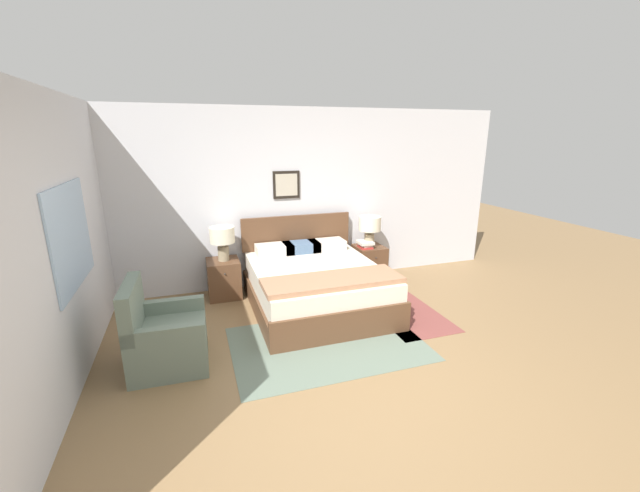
% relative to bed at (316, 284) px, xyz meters
% --- Properties ---
extents(ground_plane, '(16.00, 16.00, 0.00)m').
position_rel_bed_xyz_m(ground_plane, '(-0.18, -1.82, -0.31)').
color(ground_plane, olive).
extents(wall_back, '(7.13, 0.09, 2.60)m').
position_rel_bed_xyz_m(wall_back, '(-0.18, 1.04, 0.99)').
color(wall_back, silver).
rests_on(wall_back, ground_plane).
extents(wall_left, '(0.08, 5.23, 2.60)m').
position_rel_bed_xyz_m(wall_left, '(-2.58, -0.41, 0.99)').
color(wall_left, silver).
rests_on(wall_left, ground_plane).
extents(area_rug_main, '(2.07, 1.41, 0.01)m').
position_rel_bed_xyz_m(area_rug_main, '(-0.18, -0.97, -0.31)').
color(area_rug_main, slate).
rests_on(area_rug_main, ground_plane).
extents(area_rug_bedside, '(0.79, 1.29, 0.01)m').
position_rel_bed_xyz_m(area_rug_bedside, '(1.04, -0.60, -0.31)').
color(area_rug_bedside, brown).
rests_on(area_rug_bedside, ground_plane).
extents(bed, '(1.65, 1.96, 1.06)m').
position_rel_bed_xyz_m(bed, '(0.00, 0.00, 0.00)').
color(bed, brown).
rests_on(bed, ground_plane).
extents(armchair, '(0.73, 0.77, 0.88)m').
position_rel_bed_xyz_m(armchair, '(-1.84, -0.83, -0.02)').
color(armchair, slate).
rests_on(armchair, ground_plane).
extents(nightstand_near_window, '(0.44, 0.48, 0.54)m').
position_rel_bed_xyz_m(nightstand_near_window, '(-1.12, 0.73, -0.05)').
color(nightstand_near_window, brown).
rests_on(nightstand_near_window, ground_plane).
extents(nightstand_by_door, '(0.44, 0.48, 0.54)m').
position_rel_bed_xyz_m(nightstand_by_door, '(1.12, 0.73, -0.05)').
color(nightstand_by_door, brown).
rests_on(nightstand_by_door, ground_plane).
extents(table_lamp_near_window, '(0.34, 0.34, 0.47)m').
position_rel_bed_xyz_m(table_lamp_near_window, '(-1.10, 0.73, 0.55)').
color(table_lamp_near_window, gray).
rests_on(table_lamp_near_window, nightstand_near_window).
extents(table_lamp_by_door, '(0.34, 0.34, 0.47)m').
position_rel_bed_xyz_m(table_lamp_by_door, '(1.11, 0.73, 0.55)').
color(table_lamp_by_door, gray).
rests_on(table_lamp_by_door, nightstand_by_door).
extents(book_thick_bottom, '(0.19, 0.25, 0.03)m').
position_rel_bed_xyz_m(book_thick_bottom, '(1.02, 0.69, 0.24)').
color(book_thick_bottom, '#B7332D').
rests_on(book_thick_bottom, nightstand_by_door).
extents(book_hardcover_middle, '(0.17, 0.22, 0.04)m').
position_rel_bed_xyz_m(book_hardcover_middle, '(1.02, 0.69, 0.27)').
color(book_hardcover_middle, silver).
rests_on(book_hardcover_middle, book_thick_bottom).
extents(book_novel_upper, '(0.22, 0.26, 0.04)m').
position_rel_bed_xyz_m(book_novel_upper, '(1.02, 0.69, 0.31)').
color(book_novel_upper, silver).
rests_on(book_novel_upper, book_hardcover_middle).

